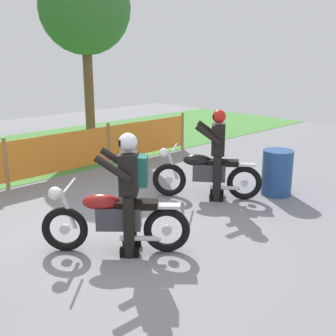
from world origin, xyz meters
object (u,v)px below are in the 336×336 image
Objects in this scene: rider_lead at (217,151)px; motorcycle_trailing at (114,220)px; rider_trailing at (130,187)px; spare_drum at (277,172)px; motorcycle_lead at (206,174)px.

motorcycle_trailing is at bearing 61.59° from rider_lead.
rider_trailing reaches higher than spare_drum.
rider_trailing is (0.16, -0.16, 0.48)m from motorcycle_trailing.
motorcycle_lead is 1.01× the size of rider_lead.
spare_drum is (3.76, -0.21, -0.04)m from motorcycle_trailing.
motorcycle_trailing is 3.76m from spare_drum.
motorcycle_lead reaches higher than motorcycle_trailing.
rider_trailing is (-2.57, -0.61, 0.03)m from rider_lead.
rider_trailing reaches higher than motorcycle_trailing.
motorcycle_trailing is 0.91× the size of rider_trailing.
motorcycle_lead is 2.68m from motorcycle_trailing.
motorcycle_lead is 1.11× the size of motorcycle_trailing.
motorcycle_trailing reaches higher than spare_drum.
motorcycle_lead is 1.94× the size of spare_drum.
motorcycle_lead is at bearing 144.33° from spare_drum.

